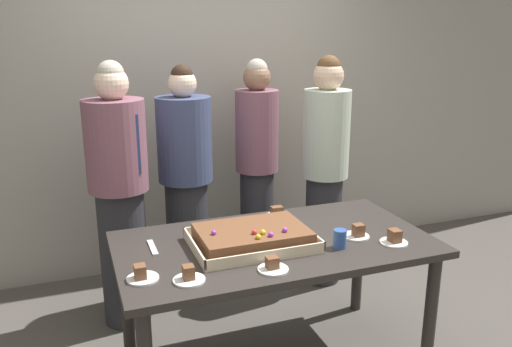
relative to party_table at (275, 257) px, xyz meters
name	(u,v)px	position (x,y,z in m)	size (l,w,h in m)	color
interior_back_panel	(199,81)	(0.00, 1.60, 0.81)	(8.00, 0.12, 3.00)	#9E998E
party_table	(275,257)	(0.00, 0.00, 0.00)	(1.72, 0.92, 0.78)	#2D2826
sheet_cake	(252,237)	(-0.14, -0.01, 0.14)	(0.64, 0.46, 0.12)	beige
plated_slice_near_left	(273,266)	(-0.14, -0.32, 0.11)	(0.15, 0.15, 0.07)	white
plated_slice_near_right	(142,275)	(-0.75, -0.20, 0.11)	(0.15, 0.15, 0.07)	white
plated_slice_far_left	(394,239)	(0.59, -0.25, 0.12)	(0.15, 0.15, 0.08)	white
plated_slice_far_right	(357,233)	(0.45, -0.11, 0.12)	(0.15, 0.15, 0.08)	white
plated_slice_center_front	(189,277)	(-0.55, -0.29, 0.11)	(0.15, 0.15, 0.07)	white
plated_slice_center_back	(277,214)	(0.15, 0.34, 0.11)	(0.15, 0.15, 0.07)	white
drink_cup_nearest	(340,239)	(0.29, -0.20, 0.14)	(0.07, 0.07, 0.10)	#2D5199
cake_server_utensil	(153,247)	(-0.64, 0.14, 0.10)	(0.03, 0.20, 0.01)	silver
person_serving_front	(325,169)	(0.75, 0.86, 0.21)	(0.34, 0.34, 1.72)	#28282D
person_green_shirt_behind	(257,167)	(0.32, 1.14, 0.20)	(0.32, 0.32, 1.69)	#28282D
person_striped_tie_right	(120,195)	(-0.74, 0.80, 0.20)	(0.38, 0.38, 1.72)	#28282D
person_far_right_suit	(186,184)	(-0.27, 0.97, 0.17)	(0.37, 0.37, 1.68)	#28282D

